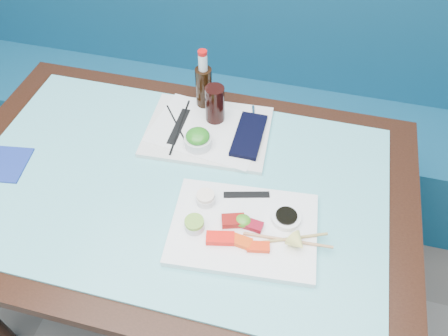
% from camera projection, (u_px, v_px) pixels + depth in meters
% --- Properties ---
extents(booth_bench, '(3.00, 0.56, 1.17)m').
position_uv_depth(booth_bench, '(237.00, 101.00, 2.10)').
color(booth_bench, navy).
rests_on(booth_bench, ground).
extents(dining_table, '(1.40, 0.90, 0.75)m').
position_uv_depth(dining_table, '(178.00, 201.00, 1.35)').
color(dining_table, black).
rests_on(dining_table, ground).
extents(glass_top, '(1.22, 0.76, 0.01)m').
position_uv_depth(glass_top, '(176.00, 183.00, 1.28)').
color(glass_top, '#63C0C7').
rests_on(glass_top, dining_table).
extents(sashimi_plate, '(0.41, 0.31, 0.02)m').
position_uv_depth(sashimi_plate, '(244.00, 229.00, 1.16)').
color(sashimi_plate, white).
rests_on(sashimi_plate, glass_top).
extents(salmon_left, '(0.08, 0.05, 0.02)m').
position_uv_depth(salmon_left, '(220.00, 238.00, 1.12)').
color(salmon_left, '#FC130A').
rests_on(salmon_left, sashimi_plate).
extents(salmon_mid, '(0.07, 0.04, 0.02)m').
position_uv_depth(salmon_mid, '(240.00, 241.00, 1.12)').
color(salmon_mid, '#F94409').
rests_on(salmon_mid, sashimi_plate).
extents(salmon_right, '(0.06, 0.04, 0.01)m').
position_uv_depth(salmon_right, '(258.00, 247.00, 1.11)').
color(salmon_right, '#FE2F0A').
rests_on(salmon_right, sashimi_plate).
extents(tuna_left, '(0.07, 0.05, 0.02)m').
position_uv_depth(tuna_left, '(233.00, 221.00, 1.16)').
color(tuna_left, maroon).
rests_on(tuna_left, sashimi_plate).
extents(tuna_right, '(0.05, 0.04, 0.02)m').
position_uv_depth(tuna_right, '(253.00, 225.00, 1.15)').
color(tuna_right, maroon).
rests_on(tuna_right, sashimi_plate).
extents(seaweed_garnish, '(0.05, 0.05, 0.02)m').
position_uv_depth(seaweed_garnish, '(243.00, 221.00, 1.16)').
color(seaweed_garnish, '#449322').
rests_on(seaweed_garnish, sashimi_plate).
extents(ramekin_wasabi, '(0.06, 0.06, 0.02)m').
position_uv_depth(ramekin_wasabi, '(195.00, 225.00, 1.15)').
color(ramekin_wasabi, silver).
rests_on(ramekin_wasabi, sashimi_plate).
extents(wasabi_fill, '(0.07, 0.07, 0.01)m').
position_uv_depth(wasabi_fill, '(194.00, 222.00, 1.13)').
color(wasabi_fill, '#76AF38').
rests_on(wasabi_fill, ramekin_wasabi).
extents(ramekin_ginger, '(0.07, 0.07, 0.02)m').
position_uv_depth(ramekin_ginger, '(206.00, 199.00, 1.20)').
color(ramekin_ginger, white).
rests_on(ramekin_ginger, sashimi_plate).
extents(ginger_fill, '(0.06, 0.06, 0.01)m').
position_uv_depth(ginger_fill, '(205.00, 196.00, 1.19)').
color(ginger_fill, '#FFE6D1').
rests_on(ginger_fill, ramekin_ginger).
extents(soy_dish, '(0.10, 0.10, 0.02)m').
position_uv_depth(soy_dish, '(286.00, 218.00, 1.17)').
color(soy_dish, white).
rests_on(soy_dish, sashimi_plate).
extents(soy_fill, '(0.07, 0.07, 0.01)m').
position_uv_depth(soy_fill, '(287.00, 216.00, 1.16)').
color(soy_fill, black).
rests_on(soy_fill, soy_dish).
extents(lemon_wedge, '(0.06, 0.06, 0.05)m').
position_uv_depth(lemon_wedge, '(298.00, 243.00, 1.10)').
color(lemon_wedge, '#FFF678').
rests_on(lemon_wedge, sashimi_plate).
extents(chopstick_sleeve, '(0.13, 0.05, 0.00)m').
position_uv_depth(chopstick_sleeve, '(247.00, 195.00, 1.23)').
color(chopstick_sleeve, black).
rests_on(chopstick_sleeve, sashimi_plate).
extents(wooden_chopstick_a, '(0.22, 0.10, 0.01)m').
position_uv_depth(wooden_chopstick_a, '(284.00, 239.00, 1.13)').
color(wooden_chopstick_a, tan).
rests_on(wooden_chopstick_a, sashimi_plate).
extents(wooden_chopstick_b, '(0.23, 0.02, 0.01)m').
position_uv_depth(wooden_chopstick_b, '(288.00, 240.00, 1.13)').
color(wooden_chopstick_b, tan).
rests_on(wooden_chopstick_b, sashimi_plate).
extents(serving_tray, '(0.41, 0.32, 0.01)m').
position_uv_depth(serving_tray, '(208.00, 131.00, 1.41)').
color(serving_tray, silver).
rests_on(serving_tray, glass_top).
extents(paper_placemat, '(0.38, 0.29, 0.00)m').
position_uv_depth(paper_placemat, '(208.00, 129.00, 1.41)').
color(paper_placemat, white).
rests_on(paper_placemat, serving_tray).
extents(seaweed_bowl, '(0.09, 0.09, 0.03)m').
position_uv_depth(seaweed_bowl, '(198.00, 142.00, 1.35)').
color(seaweed_bowl, silver).
rests_on(seaweed_bowl, serving_tray).
extents(seaweed_salad, '(0.10, 0.10, 0.04)m').
position_uv_depth(seaweed_salad, '(198.00, 136.00, 1.33)').
color(seaweed_salad, '#257B1C').
rests_on(seaweed_salad, seaweed_bowl).
extents(cola_glass, '(0.08, 0.08, 0.13)m').
position_uv_depth(cola_glass, '(215.00, 104.00, 1.39)').
color(cola_glass, black).
rests_on(cola_glass, serving_tray).
extents(navy_pouch, '(0.08, 0.20, 0.02)m').
position_uv_depth(navy_pouch, '(249.00, 135.00, 1.38)').
color(navy_pouch, black).
rests_on(navy_pouch, serving_tray).
extents(fork, '(0.03, 0.08, 0.01)m').
position_uv_depth(fork, '(254.00, 114.00, 1.45)').
color(fork, silver).
rests_on(fork, serving_tray).
extents(black_chopstick_a, '(0.13, 0.17, 0.01)m').
position_uv_depth(black_chopstick_a, '(178.00, 126.00, 1.41)').
color(black_chopstick_a, black).
rests_on(black_chopstick_a, serving_tray).
extents(black_chopstick_b, '(0.02, 0.25, 0.01)m').
position_uv_depth(black_chopstick_b, '(180.00, 126.00, 1.41)').
color(black_chopstick_b, black).
rests_on(black_chopstick_b, serving_tray).
extents(tray_sleeve, '(0.03, 0.17, 0.00)m').
position_uv_depth(tray_sleeve, '(179.00, 126.00, 1.41)').
color(tray_sleeve, black).
rests_on(tray_sleeve, serving_tray).
extents(cola_bottle_body, '(0.06, 0.06, 0.16)m').
position_uv_depth(cola_bottle_body, '(204.00, 89.00, 1.44)').
color(cola_bottle_body, black).
rests_on(cola_bottle_body, glass_top).
extents(cola_bottle_neck, '(0.03, 0.03, 0.06)m').
position_uv_depth(cola_bottle_neck, '(203.00, 62.00, 1.36)').
color(cola_bottle_neck, silver).
rests_on(cola_bottle_neck, cola_bottle_body).
extents(cola_bottle_cap, '(0.03, 0.03, 0.01)m').
position_uv_depth(cola_bottle_cap, '(202.00, 53.00, 1.33)').
color(cola_bottle_cap, red).
rests_on(cola_bottle_cap, cola_bottle_neck).
extents(blue_napkin, '(0.16, 0.16, 0.01)m').
position_uv_depth(blue_napkin, '(4.00, 164.00, 1.33)').
color(blue_napkin, navy).
rests_on(blue_napkin, glass_top).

